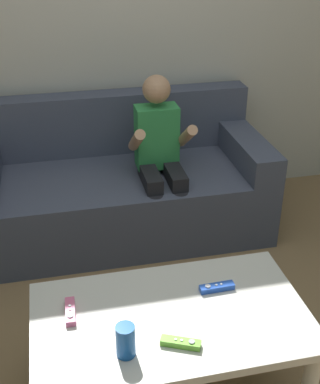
% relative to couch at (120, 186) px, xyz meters
% --- Properties ---
extents(wall_back, '(4.17, 0.05, 2.50)m').
position_rel_couch_xyz_m(wall_back, '(0.12, 0.40, 0.97)').
color(wall_back, beige).
rests_on(wall_back, ground).
extents(couch, '(1.73, 0.80, 0.78)m').
position_rel_couch_xyz_m(couch, '(0.00, 0.00, 0.00)').
color(couch, '#474C60').
rests_on(couch, ground).
extents(person_seated_on_couch, '(0.34, 0.42, 0.98)m').
position_rel_couch_xyz_m(person_seated_on_couch, '(0.21, -0.18, 0.28)').
color(person_seated_on_couch, black).
rests_on(person_seated_on_couch, ground).
extents(coffee_table, '(1.03, 0.60, 0.44)m').
position_rel_couch_xyz_m(coffee_table, '(-0.01, -1.35, 0.10)').
color(coffee_table, beige).
rests_on(coffee_table, ground).
extents(game_remote_lime_near_edge, '(0.14, 0.09, 0.03)m').
position_rel_couch_xyz_m(game_remote_lime_near_edge, '(-0.01, -1.50, 0.17)').
color(game_remote_lime_near_edge, '#72C638').
rests_on(game_remote_lime_near_edge, coffee_table).
extents(game_remote_blue_center, '(0.14, 0.04, 0.03)m').
position_rel_couch_xyz_m(game_remote_blue_center, '(0.20, -1.25, 0.17)').
color(game_remote_blue_center, blue).
rests_on(game_remote_blue_center, coffee_table).
extents(game_remote_pink_far_corner, '(0.04, 0.14, 0.03)m').
position_rel_couch_xyz_m(game_remote_pink_far_corner, '(-0.37, -1.26, 0.17)').
color(game_remote_pink_far_corner, pink).
rests_on(game_remote_pink_far_corner, coffee_table).
extents(soda_can, '(0.07, 0.07, 0.12)m').
position_rel_couch_xyz_m(soda_can, '(-0.20, -1.50, 0.22)').
color(soda_can, '#1959B2').
rests_on(soda_can, coffee_table).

